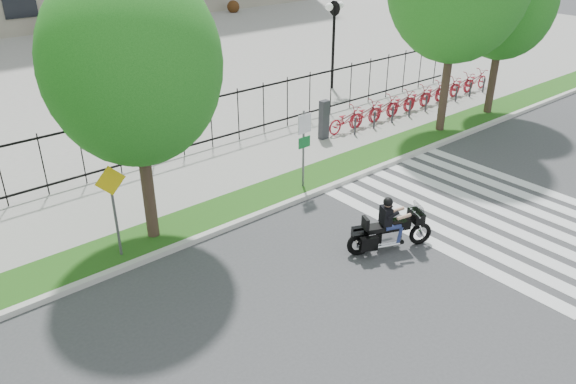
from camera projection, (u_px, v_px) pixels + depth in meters
ground at (377, 273)px, 13.87m from camera, size 120.00×120.00×0.00m
curb at (273, 209)px, 16.64m from camera, size 60.00×0.20×0.15m
grass_verge at (256, 199)px, 17.22m from camera, size 60.00×1.50×0.15m
sidewalk at (212, 173)px, 18.93m from camera, size 60.00×3.50×0.15m
plaza at (38, 71)px, 30.95m from camera, size 80.00×34.00×0.10m
crosswalk_stripes at (487, 212)px, 16.62m from camera, size 5.70×8.00×0.01m
iron_fence at (182, 129)px, 19.64m from camera, size 30.00×0.06×2.00m
lamp_post_right at (334, 24)px, 26.35m from camera, size 1.06×0.70×4.25m
street_tree_1 at (132, 65)px, 13.11m from camera, size 4.26×4.26×7.08m
street_tree_3 at (506, 2)px, 22.32m from camera, size 4.00×4.00×6.89m
bike_share_station at (416, 98)px, 24.50m from camera, size 11.09×0.86×1.50m
sign_pole_regulatory at (304, 139)px, 17.13m from camera, size 0.50×0.09×2.50m
sign_pole_warning at (113, 199)px, 13.60m from camera, size 0.78×0.09×2.49m
motorcycle_rider at (390, 229)px, 14.55m from camera, size 2.27×1.27×1.87m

